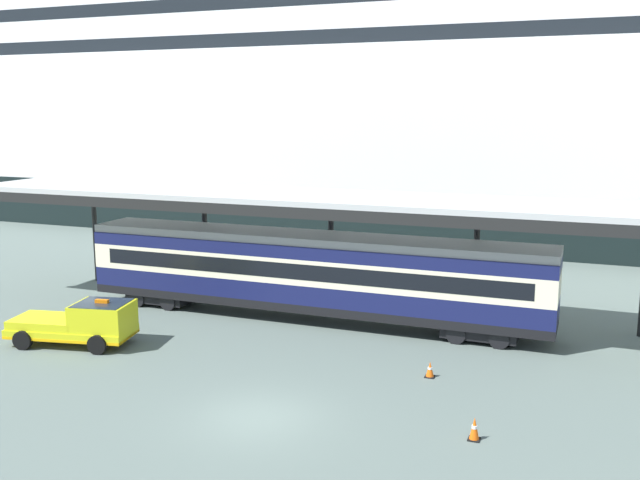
% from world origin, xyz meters
% --- Properties ---
extents(ground_plane, '(400.00, 400.00, 0.00)m').
position_xyz_m(ground_plane, '(0.00, 0.00, 0.00)').
color(ground_plane, '#54635D').
extents(cruise_ship, '(143.44, 29.75, 43.35)m').
position_xyz_m(cruise_ship, '(-9.96, 43.76, 14.59)').
color(cruise_ship, black).
rests_on(cruise_ship, ground).
extents(platform_canopy, '(36.31, 5.49, 5.91)m').
position_xyz_m(platform_canopy, '(-2.52, 11.24, 5.64)').
color(platform_canopy, '#B7B7B7').
rests_on(platform_canopy, ground).
extents(train_carriage, '(22.33, 2.81, 4.11)m').
position_xyz_m(train_carriage, '(-2.52, 10.81, 2.31)').
color(train_carriage, black).
rests_on(train_carriage, ground).
extents(service_truck, '(5.49, 3.01, 2.02)m').
position_xyz_m(service_truck, '(-10.07, 3.89, 0.99)').
color(service_truck, yellow).
rests_on(service_truck, ground).
extents(traffic_cone_near, '(0.36, 0.36, 0.60)m').
position_xyz_m(traffic_cone_near, '(4.43, 5.50, 0.29)').
color(traffic_cone_near, black).
rests_on(traffic_cone_near, ground).
extents(traffic_cone_mid, '(0.36, 0.36, 0.73)m').
position_xyz_m(traffic_cone_mid, '(6.80, 0.92, 0.36)').
color(traffic_cone_mid, black).
rests_on(traffic_cone_mid, ground).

